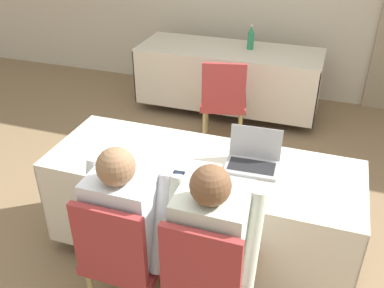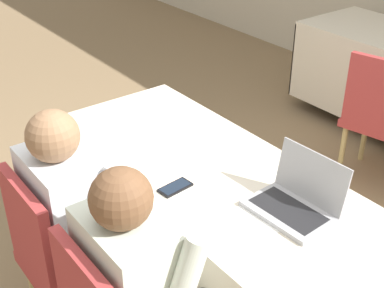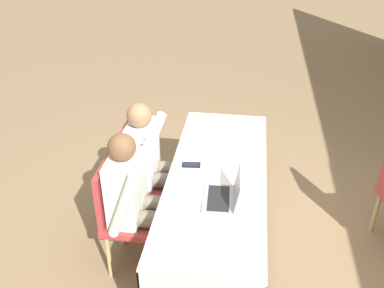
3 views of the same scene
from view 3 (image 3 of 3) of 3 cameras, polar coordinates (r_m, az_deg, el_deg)
ground_plane at (r=3.72m, az=3.04°, el=-13.55°), size 24.00×24.00×0.00m
conference_table_near at (r=3.35m, az=3.31°, el=-6.60°), size 2.02×0.73×0.75m
laptop at (r=2.96m, az=4.29°, el=-6.89°), size 0.34×0.27×0.22m
cell_phone at (r=3.33m, az=-0.10°, el=-2.79°), size 0.08×0.15×0.01m
paper_beside_laptop at (r=3.70m, az=3.75°, el=0.71°), size 0.31×0.35×0.00m
paper_centre_table at (r=3.03m, az=3.08°, el=-6.80°), size 0.24×0.32×0.00m
paper_left_edge at (r=2.63m, az=4.99°, el=-14.07°), size 0.26×0.33×0.00m
chair_near_left at (r=3.68m, az=-6.89°, el=-4.05°), size 0.44×0.44×0.92m
chair_near_right at (r=3.31m, az=-8.96°, el=-8.82°), size 0.44×0.44×0.92m
person_checkered_shirt at (r=3.56m, az=-5.42°, el=-2.10°), size 0.50×0.52×1.18m
person_white_shirt at (r=3.18m, az=-7.39°, el=-6.82°), size 0.50×0.52×1.18m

